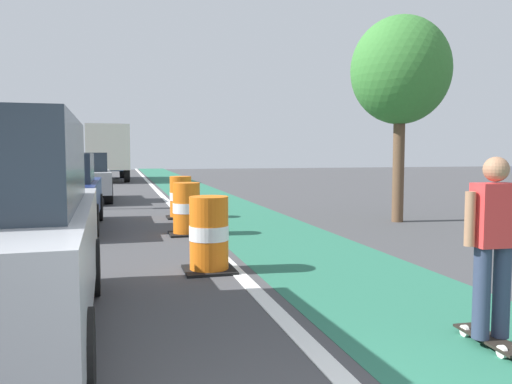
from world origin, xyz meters
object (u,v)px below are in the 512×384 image
Objects in this scene: traffic_barrel_front at (209,235)px; traffic_barrel_mid at (187,209)px; skateboarder_on_lane at (493,245)px; delivery_truck_down_block at (106,150)px; parked_sedan_second at (55,192)px; traffic_barrel_back at (181,198)px; parked_sedan_third at (83,178)px; street_tree_sidewalk at (400,72)px.

traffic_barrel_front is 1.00× the size of traffic_barrel_mid.
skateboarder_on_lane is 28.78m from delivery_truck_down_block.
delivery_truck_down_block is at bearing 95.44° from traffic_barrel_mid.
traffic_barrel_front is (2.62, -4.81, -0.30)m from parked_sedan_second.
traffic_barrel_back is (-1.63, 9.69, -0.38)m from skateboarder_on_lane.
parked_sedan_third is 3.84× the size of traffic_barrel_back.
traffic_barrel_back is 0.14× the size of delivery_truck_down_block.
parked_sedan_second and parked_sedan_third have the same top height.
skateboarder_on_lane is 0.40× the size of parked_sedan_third.
delivery_truck_down_block is at bearing 88.12° from parked_sedan_second.
traffic_barrel_back is (2.78, -5.40, -0.30)m from parked_sedan_third.
skateboarder_on_lane is at bearing -75.18° from traffic_barrel_mid.
traffic_barrel_mid is 21.74m from delivery_truck_down_block.
delivery_truck_down_block reaches higher than traffic_barrel_back.
parked_sedan_third is at bearing 117.28° from traffic_barrel_back.
parked_sedan_third reaches higher than traffic_barrel_front.
traffic_barrel_mid is (2.58, -8.19, -0.30)m from parked_sedan_third.
parked_sedan_third is 3.84× the size of traffic_barrel_mid.
traffic_barrel_mid is at bearing -84.56° from delivery_truck_down_block.
skateboarder_on_lane is 1.55× the size of traffic_barrel_mid.
traffic_barrel_mid is 0.14× the size of delivery_truck_down_block.
street_tree_sidewalk is (5.10, -2.13, 3.14)m from traffic_barrel_back.
street_tree_sidewalk reaches higher than parked_sedan_third.
parked_sedan_second is at bearing -91.88° from delivery_truck_down_block.
parked_sedan_second reaches higher than skateboarder_on_lane.
street_tree_sidewalk reaches higher than traffic_barrel_back.
delivery_truck_down_block is at bearing 87.77° from parked_sedan_third.
parked_sedan_second is 3.76× the size of traffic_barrel_mid.
skateboarder_on_lane is 9.83m from traffic_barrel_back.
skateboarder_on_lane is 0.22× the size of delivery_truck_down_block.
parked_sedan_second is 20.22m from delivery_truck_down_block.
parked_sedan_second is 3.08m from traffic_barrel_mid.
delivery_truck_down_block is (-1.95, 25.00, 1.31)m from traffic_barrel_front.
street_tree_sidewalk is (7.88, -7.53, 2.83)m from parked_sedan_third.
parked_sedan_second is at bearing 118.52° from traffic_barrel_front.
street_tree_sidewalk is at bearing -22.67° from traffic_barrel_back.
street_tree_sidewalk is at bearing -43.68° from parked_sedan_third.
traffic_barrel_mid is 6.19m from street_tree_sidewalk.
parked_sedan_third is at bearing 106.29° from skateboarder_on_lane.
traffic_barrel_mid is (0.11, 3.40, 0.00)m from traffic_barrel_front.
delivery_truck_down_block is (-2.06, 21.60, 1.31)m from traffic_barrel_mid.
parked_sedan_third is 0.84× the size of street_tree_sidewalk.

